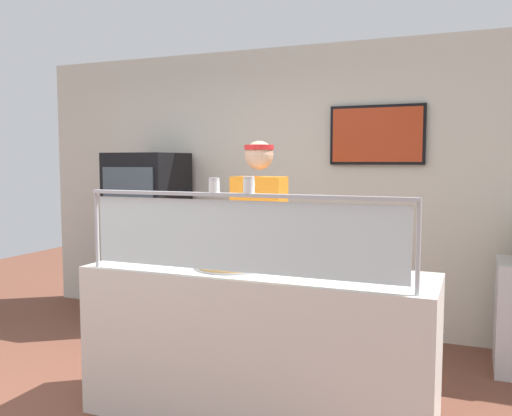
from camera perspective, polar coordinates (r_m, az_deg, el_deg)
name	(u,v)px	position (r m, az deg, el deg)	size (l,w,h in m)	color
ground_plane	(291,380)	(4.20, 3.66, -17.64)	(12.00, 12.00, 0.00)	brown
shop_rear_unit	(337,188)	(5.15, 8.51, 2.08)	(6.54, 0.13, 2.70)	beige
serving_counter	(257,346)	(3.44, 0.07, -14.32)	(2.14, 0.67, 0.95)	silver
sneeze_guard	(238,226)	(3.02, -1.91, -1.88)	(1.97, 0.06, 0.48)	#B2B5BC
pizza_tray	(231,265)	(3.37, -2.69, -6.08)	(0.45, 0.45, 0.04)	#9EA0A8
pizza_server	(224,262)	(3.36, -3.38, -5.72)	(0.07, 0.28, 0.01)	#ADAFB7
parmesan_shaker	(214,186)	(3.06, -4.44, 2.31)	(0.06, 0.06, 0.08)	white
pepper_flake_shaker	(249,186)	(2.97, -0.75, 2.33)	(0.06, 0.06, 0.09)	white
worker_figure	(259,244)	(3.99, 0.35, -3.79)	(0.41, 0.50, 1.76)	#23232D
drink_fridge	(148,238)	(5.52, -11.31, -3.09)	(0.66, 0.66, 1.69)	black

